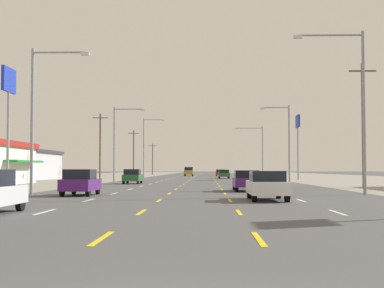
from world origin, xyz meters
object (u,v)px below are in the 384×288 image
at_px(pole_sign_right_row_2, 298,129).
at_px(streetlight_right_row_1, 286,138).
at_px(sedan_inner_right_farther, 224,174).
at_px(pole_sign_left_row_1, 9,93).
at_px(sedan_inner_right_midfar, 246,180).
at_px(hatchback_far_left_far, 133,176).
at_px(streetlight_right_row_2, 259,148).
at_px(streetlight_left_row_0, 38,110).
at_px(sedan_inner_right_near, 267,185).
at_px(streetlight_right_row_0, 356,99).
at_px(sedan_inner_right_distant_a, 220,173).
at_px(streetlight_left_row_1, 117,139).
at_px(streetlight_left_row_2, 146,144).
at_px(hatchback_far_left_mid, 81,182).
at_px(suv_inner_left_farthest, 189,171).

relative_size(pole_sign_right_row_2, streetlight_right_row_1, 1.06).
bearing_deg(sedan_inner_right_farther, pole_sign_left_row_1, -111.73).
relative_size(sedan_inner_right_midfar, hatchback_far_left_far, 1.15).
relative_size(streetlight_right_row_1, streetlight_right_row_2, 1.02).
bearing_deg(streetlight_right_row_1, streetlight_right_row_2, 90.44).
relative_size(streetlight_left_row_0, streetlight_right_row_2, 1.03).
bearing_deg(sedan_inner_right_near, streetlight_right_row_2, 84.88).
distance_m(streetlight_left_row_0, streetlight_right_row_0, 19.51).
xyz_separation_m(sedan_inner_right_distant_a, pole_sign_left_row_1, (-18.97, -80.33, 6.91)).
distance_m(hatchback_far_left_far, pole_sign_left_row_1, 17.75).
relative_size(sedan_inner_right_near, streetlight_right_row_2, 0.51).
height_order(pole_sign_right_row_2, streetlight_left_row_0, pole_sign_right_row_2).
height_order(hatchback_far_left_far, sedan_inner_right_farther, hatchback_far_left_far).
relative_size(pole_sign_left_row_1, streetlight_right_row_0, 0.98).
bearing_deg(streetlight_right_row_0, sedan_inner_right_near, -135.56).
bearing_deg(streetlight_left_row_1, streetlight_left_row_2, 90.10).
bearing_deg(streetlight_left_row_2, sedan_inner_right_farther, -12.61).
xyz_separation_m(hatchback_far_left_far, streetlight_right_row_0, (16.92, -24.51, 5.01)).
bearing_deg(sedan_inner_right_midfar, streetlight_right_row_0, -40.49).
height_order(pole_sign_right_row_2, streetlight_left_row_1, pole_sign_right_row_2).
height_order(hatchback_far_left_mid, streetlight_right_row_0, streetlight_right_row_0).
bearing_deg(suv_inner_left_farthest, sedan_inner_right_near, -85.82).
bearing_deg(hatchback_far_left_mid, sedan_inner_right_near, -24.41).
bearing_deg(sedan_inner_right_midfar, pole_sign_left_row_1, 165.25).
height_order(hatchback_far_left_far, streetlight_right_row_1, streetlight_right_row_1).
bearing_deg(hatchback_far_left_mid, pole_sign_right_row_2, 67.02).
height_order(sedan_inner_right_farther, streetlight_left_row_1, streetlight_left_row_1).
distance_m(hatchback_far_left_mid, sedan_inner_right_midfar, 12.19).
height_order(suv_inner_left_farthest, pole_sign_right_row_2, pole_sign_right_row_2).
relative_size(suv_inner_left_farthest, streetlight_right_row_1, 0.55).
bearing_deg(streetlight_right_row_1, sedan_inner_right_farther, 103.07).
relative_size(sedan_inner_right_distant_a, streetlight_right_row_1, 0.50).
distance_m(hatchback_far_left_far, streetlight_left_row_0, 25.04).
xyz_separation_m(hatchback_far_left_mid, suv_inner_left_farthest, (3.49, 90.26, 0.24)).
relative_size(hatchback_far_left_mid, streetlight_right_row_2, 0.44).
xyz_separation_m(streetlight_right_row_0, streetlight_left_row_2, (-19.53, 60.60, 0.06)).
distance_m(hatchback_far_left_mid, streetlight_left_row_2, 62.12).
xyz_separation_m(sedan_inner_right_midfar, streetlight_left_row_2, (-13.22, 55.21, 5.10)).
relative_size(sedan_inner_right_near, streetlight_left_row_1, 0.51).
xyz_separation_m(sedan_inner_right_midfar, streetlight_left_row_1, (-13.17, 24.91, 4.34)).
distance_m(pole_sign_left_row_1, streetlight_left_row_1, 20.90).
bearing_deg(streetlight_right_row_1, streetlight_left_row_0, -122.91).
bearing_deg(pole_sign_left_row_1, streetlight_left_row_2, 83.69).
distance_m(hatchback_far_left_far, pole_sign_right_row_2, 32.42).
relative_size(streetlight_left_row_0, streetlight_left_row_1, 1.03).
bearing_deg(hatchback_far_left_far, sedan_inner_right_farther, 72.14).
distance_m(hatchback_far_left_mid, streetlight_right_row_2, 64.14).
bearing_deg(pole_sign_right_row_2, sedan_inner_right_midfar, -104.04).
bearing_deg(pole_sign_left_row_1, streetlight_left_row_1, 74.30).
bearing_deg(sedan_inner_right_near, streetlight_left_row_1, 110.25).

